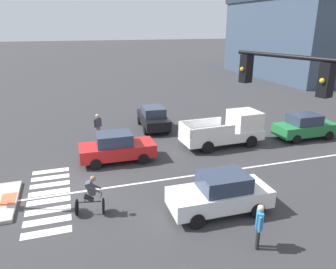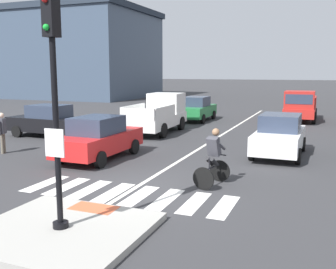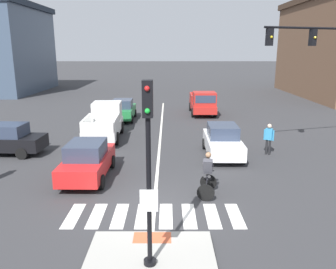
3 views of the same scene
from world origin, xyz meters
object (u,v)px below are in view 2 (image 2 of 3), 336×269
(pickup_truck_white_westbound_far, at_px, (159,114))
(car_green_westbound_distant, at_px, (197,109))
(signal_pole, at_px, (54,91))
(car_black_cross_left, at_px, (48,121))
(car_red_westbound_near, at_px, (99,138))
(cyclist, at_px, (213,156))
(pickup_truck_red_eastbound_distant, at_px, (300,107))
(pedestrian_at_curb_left, at_px, (2,130))
(car_white_eastbound_mid, at_px, (279,135))

(pickup_truck_white_westbound_far, bearing_deg, car_green_westbound_distant, 85.53)
(signal_pole, height_order, pickup_truck_white_westbound_far, signal_pole)
(car_green_westbound_distant, bearing_deg, car_black_cross_left, -119.16)
(car_red_westbound_near, height_order, cyclist, cyclist)
(pickup_truck_white_westbound_far, xyz_separation_m, cyclist, (5.51, -8.93, -0.11))
(car_black_cross_left, distance_m, pickup_truck_red_eastbound_distant, 16.20)
(car_red_westbound_near, distance_m, car_black_cross_left, 6.23)
(car_black_cross_left, distance_m, pedestrian_at_curb_left, 4.18)
(signal_pole, distance_m, car_red_westbound_near, 7.40)
(signal_pole, bearing_deg, pickup_truck_white_westbound_far, 104.67)
(car_green_westbound_distant, relative_size, pickup_truck_red_eastbound_distant, 0.80)
(signal_pole, xyz_separation_m, car_black_cross_left, (-8.19, 9.87, -2.14))
(signal_pole, xyz_separation_m, car_red_westbound_near, (-3.03, 6.40, -2.14))
(car_white_eastbound_mid, relative_size, pickup_truck_white_westbound_far, 0.80)
(car_white_eastbound_mid, height_order, car_green_westbound_distant, same)
(cyclist, bearing_deg, car_white_eastbound_mid, 74.85)
(car_red_westbound_near, bearing_deg, pedestrian_at_curb_left, -172.00)
(car_green_westbound_distant, xyz_separation_m, pedestrian_at_curb_left, (-4.09, -13.17, 0.17))
(pickup_truck_white_westbound_far, bearing_deg, car_red_westbound_near, -85.89)
(car_red_westbound_near, relative_size, car_white_eastbound_mid, 1.00)
(pickup_truck_white_westbound_far, xyz_separation_m, pedestrian_at_curb_left, (-3.67, -7.72, 0.00))
(signal_pole, distance_m, pickup_truck_white_westbound_far, 14.12)
(cyclist, bearing_deg, pedestrian_at_curb_left, 172.48)
(car_green_westbound_distant, height_order, cyclist, cyclist)
(signal_pole, height_order, pickup_truck_red_eastbound_distant, signal_pole)
(car_red_westbound_near, distance_m, car_green_westbound_distant, 12.58)
(car_black_cross_left, distance_m, cyclist, 11.45)
(car_red_westbound_near, height_order, car_green_westbound_distant, same)
(signal_pole, height_order, car_red_westbound_near, signal_pole)
(pickup_truck_white_westbound_far, height_order, pedestrian_at_curb_left, pickup_truck_white_westbound_far)
(car_black_cross_left, relative_size, pickup_truck_white_westbound_far, 0.81)
(car_black_cross_left, xyz_separation_m, pedestrian_at_curb_left, (0.99, -4.06, 0.17))
(car_green_westbound_distant, distance_m, car_black_cross_left, 10.43)
(car_red_westbound_near, distance_m, pickup_truck_white_westbound_far, 7.15)
(car_black_cross_left, bearing_deg, pickup_truck_red_eastbound_distant, 44.15)
(car_red_westbound_near, relative_size, pickup_truck_white_westbound_far, 0.80)
(signal_pole, distance_m, pedestrian_at_curb_left, 9.47)
(pedestrian_at_curb_left, bearing_deg, car_white_eastbound_mid, 19.73)
(car_green_westbound_distant, relative_size, car_black_cross_left, 0.98)
(car_white_eastbound_mid, bearing_deg, car_green_westbound_distant, 124.42)
(pedestrian_at_curb_left, bearing_deg, car_green_westbound_distant, 72.73)
(car_green_westbound_distant, bearing_deg, pickup_truck_red_eastbound_distant, 18.42)
(pedestrian_at_curb_left, bearing_deg, cyclist, -7.52)
(car_white_eastbound_mid, distance_m, car_black_cross_left, 11.52)
(car_white_eastbound_mid, distance_m, pickup_truck_red_eastbound_distant, 11.57)
(pickup_truck_red_eastbound_distant, distance_m, pedestrian_at_curb_left, 18.67)
(signal_pole, height_order, car_green_westbound_distant, signal_pole)
(pickup_truck_white_westbound_far, height_order, cyclist, pickup_truck_white_westbound_far)
(car_red_westbound_near, height_order, car_black_cross_left, same)
(car_white_eastbound_mid, xyz_separation_m, cyclist, (-1.35, -4.99, 0.06))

